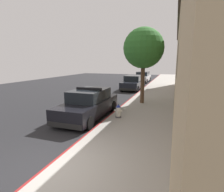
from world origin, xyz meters
name	(u,v)px	position (x,y,z in m)	size (l,w,h in m)	color
ground_plane	(82,99)	(-4.36, 10.00, -0.10)	(30.35, 60.00, 0.20)	#232326
sidewalk_pavement	(151,102)	(1.64, 10.00, 0.08)	(3.28, 60.00, 0.16)	#9E9991
curb_painted_edge	(130,100)	(-0.04, 10.00, 0.08)	(0.08, 60.00, 0.16)	maroon
police_cruiser	(89,104)	(-1.22, 5.16, 0.74)	(1.94, 4.84, 1.68)	black
parked_car_silver_ahead	(133,83)	(-1.15, 16.14, 0.74)	(1.94, 4.84, 1.56)	black
parked_car_dark_far	(143,77)	(-1.42, 23.90, 0.74)	(1.94, 4.84, 1.56)	#B2B5BA
fire_hydrant	(118,111)	(0.51, 5.15, 0.51)	(0.44, 0.40, 0.76)	#4C4C51
street_tree	(144,48)	(1.10, 9.01, 3.97)	(2.77, 2.77, 5.22)	brown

